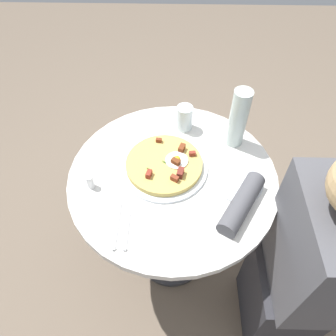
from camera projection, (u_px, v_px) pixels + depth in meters
The scene contains 12 objects.
ground_plane at pixel (171, 254), 1.81m from camera, with size 6.00×6.00×0.00m, color #6B5B4C.
dining_table at pixel (172, 199), 1.40m from camera, with size 0.80×0.80×0.70m.
person_seated at pixel (299, 270), 1.23m from camera, with size 0.46×0.48×1.14m.
pizza_plate at pixel (164, 167), 1.28m from camera, with size 0.34×0.34×0.01m, color white.
breakfast_pizza at pixel (165, 164), 1.27m from camera, with size 0.29×0.29×0.05m.
bread_plate at pixel (238, 183), 1.24m from camera, with size 0.18×0.18×0.01m, color white.
napkin at pixel (122, 226), 1.12m from camera, with size 0.17×0.14×0.00m, color white.
fork at pixel (116, 225), 1.12m from camera, with size 0.18×0.01×0.01m, color silver.
knife at pixel (127, 226), 1.12m from camera, with size 0.18×0.01×0.01m, color silver.
water_glass at pixel (184, 118), 1.39m from camera, with size 0.07×0.07×0.11m, color silver.
water_bottle at pixel (238, 118), 1.28m from camera, with size 0.07×0.07×0.26m, color silver.
salt_shaker at pixel (90, 182), 1.21m from camera, with size 0.03×0.03×0.06m, color white.
Camera 1 is at (-0.78, -0.00, 1.70)m, focal length 35.31 mm.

